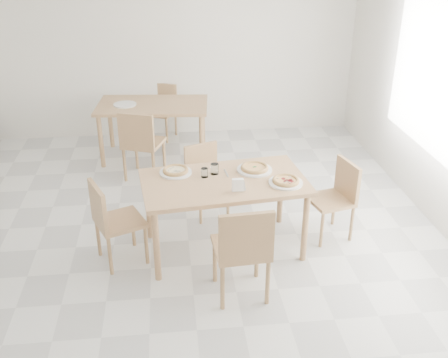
{
  "coord_description": "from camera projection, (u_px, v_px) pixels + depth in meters",
  "views": [
    {
      "loc": [
        0.23,
        -4.08,
        2.92
      ],
      "look_at": [
        0.72,
        0.27,
        0.76
      ],
      "focal_mm": 42.0,
      "sensor_mm": 36.0,
      "label": 1
    }
  ],
  "objects": [
    {
      "name": "main_table",
      "position": [
        224.0,
        188.0,
        4.92
      ],
      "size": [
        1.61,
        1.03,
        0.75
      ],
      "rotation": [
        0.0,
        0.0,
        0.11
      ],
      "color": "tan",
      "rests_on": "ground"
    },
    {
      "name": "chair_south",
      "position": [
        243.0,
        247.0,
        4.29
      ],
      "size": [
        0.48,
        0.48,
        0.9
      ],
      "rotation": [
        0.0,
        0.0,
        3.21
      ],
      "color": "tan",
      "rests_on": "ground"
    },
    {
      "name": "chair_north",
      "position": [
        205.0,
        175.0,
        5.69
      ],
      "size": [
        0.49,
        0.49,
        0.77
      ],
      "rotation": [
        0.0,
        0.0,
        0.36
      ],
      "color": "tan",
      "rests_on": "ground"
    },
    {
      "name": "chair_west",
      "position": [
        111.0,
        218.0,
        4.8
      ],
      "size": [
        0.54,
        0.54,
        0.83
      ],
      "rotation": [
        0.0,
        0.0,
        1.97
      ],
      "color": "tan",
      "rests_on": "ground"
    },
    {
      "name": "chair_east",
      "position": [
        337.0,
        194.0,
        5.25
      ],
      "size": [
        0.48,
        0.48,
        0.8
      ],
      "rotation": [
        0.0,
        0.0,
        -1.33
      ],
      "color": "tan",
      "rests_on": "ground"
    },
    {
      "name": "plate_margherita",
      "position": [
        254.0,
        170.0,
        5.07
      ],
      "size": [
        0.34,
        0.34,
        0.02
      ],
      "primitive_type": "cylinder",
      "color": "white",
      "rests_on": "main_table"
    },
    {
      "name": "plate_mushroom",
      "position": [
        176.0,
        172.0,
        5.02
      ],
      "size": [
        0.31,
        0.31,
        0.02
      ],
      "primitive_type": "cylinder",
      "color": "white",
      "rests_on": "main_table"
    },
    {
      "name": "plate_pepperoni",
      "position": [
        286.0,
        183.0,
        4.82
      ],
      "size": [
        0.31,
        0.31,
        0.02
      ],
      "primitive_type": "cylinder",
      "color": "white",
      "rests_on": "main_table"
    },
    {
      "name": "pizza_margherita",
      "position": [
        255.0,
        168.0,
        5.06
      ],
      "size": [
        0.28,
        0.28,
        0.03
      ],
      "rotation": [
        0.0,
        0.0,
        -0.03
      ],
      "color": "#E0BC69",
      "rests_on": "plate_margherita"
    },
    {
      "name": "pizza_mushroom",
      "position": [
        176.0,
        170.0,
        5.01
      ],
      "size": [
        0.3,
        0.3,
        0.03
      ],
      "rotation": [
        0.0,
        0.0,
        -0.26
      ],
      "color": "#E0BC69",
      "rests_on": "plate_mushroom"
    },
    {
      "name": "pizza_pepperoni",
      "position": [
        286.0,
        180.0,
        4.81
      ],
      "size": [
        0.28,
        0.28,
        0.03
      ],
      "rotation": [
        0.0,
        0.0,
        -0.12
      ],
      "color": "#E0BC69",
      "rests_on": "plate_pepperoni"
    },
    {
      "name": "tumbler_a",
      "position": [
        215.0,
        169.0,
        4.99
      ],
      "size": [
        0.08,
        0.08,
        0.1
      ],
      "primitive_type": "cylinder",
      "color": "white",
      "rests_on": "main_table"
    },
    {
      "name": "tumbler_b",
      "position": [
        205.0,
        173.0,
        4.93
      ],
      "size": [
        0.07,
        0.07,
        0.09
      ],
      "primitive_type": "cylinder",
      "color": "white",
      "rests_on": "main_table"
    },
    {
      "name": "napkin_holder",
      "position": [
        238.0,
        186.0,
        4.66
      ],
      "size": [
        0.11,
        0.06,
        0.13
      ],
      "rotation": [
        0.0,
        0.0,
        0.0
      ],
      "color": "silver",
      "rests_on": "main_table"
    },
    {
      "name": "fork_a",
      "position": [
        244.0,
        186.0,
        4.77
      ],
      "size": [
        0.03,
        0.2,
        0.01
      ],
      "primitive_type": "cube",
      "rotation": [
        0.0,
        0.0,
        -0.08
      ],
      "color": "silver",
      "rests_on": "main_table"
    },
    {
      "name": "fork_b",
      "position": [
        226.0,
        173.0,
        5.02
      ],
      "size": [
        0.03,
        0.18,
        0.01
      ],
      "primitive_type": "cube",
      "rotation": [
        0.0,
        0.0,
        0.11
      ],
      "color": "silver",
      "rests_on": "main_table"
    },
    {
      "name": "second_table",
      "position": [
        153.0,
        110.0,
        6.96
      ],
      "size": [
        1.52,
        0.96,
        0.75
      ],
      "rotation": [
        0.0,
        0.0,
        -0.1
      ],
      "color": "tan",
      "rests_on": "ground"
    },
    {
      "name": "chair_back_s",
      "position": [
        141.0,
        140.0,
        6.38
      ],
      "size": [
        0.57,
        0.57,
        0.9
      ],
      "rotation": [
        0.0,
        0.0,
        2.79
      ],
      "color": "tan",
      "rests_on": "ground"
    },
    {
      "name": "chair_back_n",
      "position": [
        162.0,
        107.0,
        7.73
      ],
      "size": [
        0.51,
        0.51,
        0.78
      ],
      "rotation": [
        0.0,
        0.0,
        -0.44
      ],
      "color": "tan",
      "rests_on": "ground"
    },
    {
      "name": "plate_empty",
      "position": [
        125.0,
        104.0,
        6.87
      ],
      "size": [
        0.3,
        0.3,
        0.02
      ],
      "primitive_type": "cylinder",
      "color": "white",
      "rests_on": "second_table"
    }
  ]
}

